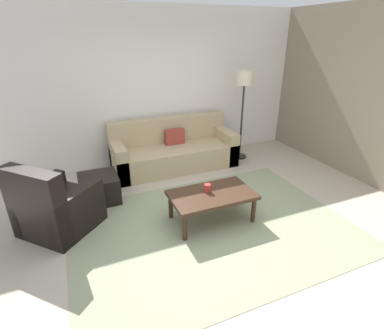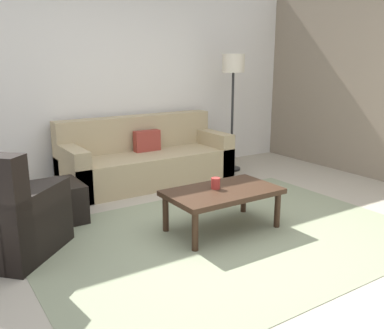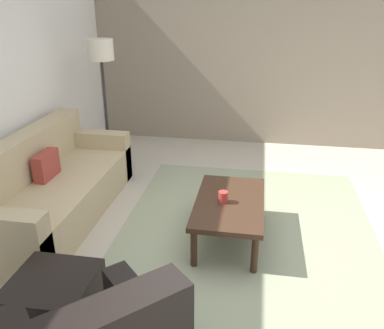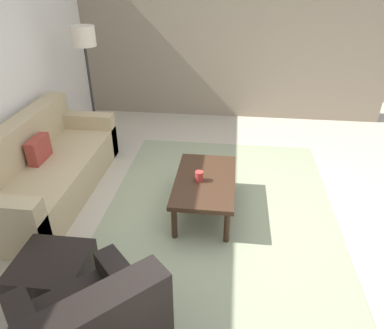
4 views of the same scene
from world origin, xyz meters
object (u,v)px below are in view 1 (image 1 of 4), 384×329
Objects in this scene: armchair_leather at (55,210)px; ottoman at (99,188)px; coffee_table at (212,197)px; couch_main at (173,150)px; lamp_standing at (244,87)px; cup at (207,188)px.

armchair_leather is 0.83m from ottoman.
couch_main is at bearing 86.20° from coffee_table.
couch_main is at bearing 29.24° from ottoman.
armchair_leather is at bearing 164.27° from coffee_table.
couch_main is 2.06× the size of coffee_table.
coffee_table is at bearing -130.44° from lamp_standing.
couch_main is 20.68× the size of cup.
cup reaches higher than ottoman.
lamp_standing is (1.51, 1.77, 1.05)m from coffee_table.
ottoman is at bearing 140.56° from cup.
lamp_standing is at bearing 13.05° from ottoman.
ottoman is at bearing -150.76° from couch_main.
armchair_leather is at bearing 165.66° from cup.
cup is at bearing -14.34° from armchair_leather.
lamp_standing reaches higher than coffee_table.
ottoman is at bearing -166.95° from lamp_standing.
cup is 2.50m from lamp_standing.
lamp_standing is at bearing 49.56° from coffee_table.
lamp_standing is at bearing -6.41° from couch_main.
cup is (1.88, -0.48, 0.16)m from armchair_leather.
cup is 0.06× the size of lamp_standing.
ottoman is 0.33× the size of lamp_standing.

